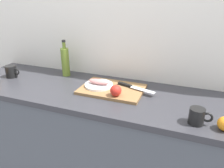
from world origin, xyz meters
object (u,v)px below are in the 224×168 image
Objects in this scene: white_plate at (99,85)px; olive_oil_bottle at (65,61)px; fish_fillet at (99,82)px; coffee_mug_0 at (197,116)px; coffee_mug_1 at (11,72)px; chef_knife at (131,87)px; cutting_board at (112,89)px.

olive_oil_bottle is (-0.36, 0.15, 0.09)m from white_plate.
olive_oil_bottle reaches higher than fish_fillet.
white_plate is 0.70m from coffee_mug_0.
coffee_mug_0 is 0.95× the size of coffee_mug_1.
white_plate is at bearing -150.73° from chef_knife.
fish_fillet is at bearing -179.93° from cutting_board.
coffee_mug_0 reaches higher than white_plate.
chef_knife is (0.23, 0.05, 0.00)m from white_plate.
fish_fillet is 0.70m from coffee_mug_0.
fish_fillet is at bearing 160.88° from coffee_mug_0.
white_plate is 0.76m from coffee_mug_1.
cutting_board is 0.61m from coffee_mug_0.
white_plate is 0.70× the size of chef_knife.
olive_oil_bottle is 2.46× the size of coffee_mug_0.
coffee_mug_1 is at bearing -153.79° from olive_oil_bottle.
coffee_mug_1 is (-0.86, -0.05, 0.04)m from cutting_board.
cutting_board is 1.48× the size of olive_oil_bottle.
chef_knife is at bearing 22.38° from cutting_board.
coffee_mug_1 reaches higher than chef_knife.
coffee_mug_0 reaches higher than fish_fillet.
white_plate is 1.59× the size of coffee_mug_1.
coffee_mug_1 reaches higher than coffee_mug_0.
white_plate is at bearing -22.24° from olive_oil_bottle.
olive_oil_bottle is 0.45m from coffee_mug_1.
coffee_mug_0 is (0.56, -0.23, 0.03)m from cutting_board.
coffee_mug_0 is at bearing -7.38° from coffee_mug_1.
coffee_mug_1 is at bearing -176.87° from cutting_board.
fish_fillet is 1.26× the size of coffee_mug_0.
chef_knife is at bearing -9.28° from olive_oil_bottle.
olive_oil_bottle is (-0.46, 0.15, 0.11)m from cutting_board.
coffee_mug_0 is (0.44, -0.28, 0.02)m from chef_knife.
olive_oil_bottle is at bearing 159.77° from coffee_mug_0.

